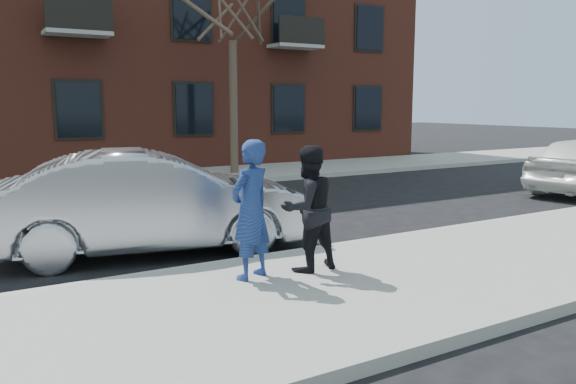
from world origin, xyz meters
TOP-DOWN VIEW (x-y plane):
  - ground at (0.00, 0.00)m, footprint 100.00×100.00m
  - near_sidewalk at (0.00, -0.25)m, footprint 50.00×3.50m
  - near_curb at (0.00, 1.55)m, footprint 50.00×0.10m
  - far_sidewalk at (0.00, 11.25)m, footprint 50.00×3.50m
  - far_curb at (0.00, 9.45)m, footprint 50.00×0.10m
  - apartment_building at (2.00, 18.00)m, footprint 24.30×10.30m
  - street_tree at (4.50, 11.00)m, footprint 3.60×3.60m
  - silver_sedan at (-0.61, 3.04)m, footprint 5.22×2.69m
  - man_hoodie at (-0.08, 0.64)m, footprint 0.76×0.65m
  - man_peacoat at (0.74, 0.57)m, footprint 0.86×0.70m

SIDE VIEW (x-z plane):
  - ground at x=0.00m, z-range 0.00..0.00m
  - near_sidewalk at x=0.00m, z-range 0.00..0.15m
  - near_curb at x=0.00m, z-range 0.00..0.15m
  - far_sidewalk at x=0.00m, z-range 0.00..0.15m
  - far_curb at x=0.00m, z-range 0.00..0.15m
  - silver_sedan at x=-0.61m, z-range 0.00..1.64m
  - man_peacoat at x=0.74m, z-range 0.15..1.83m
  - man_hoodie at x=-0.08m, z-range 0.15..1.93m
  - street_tree at x=4.50m, z-range 2.12..8.92m
  - apartment_building at x=2.00m, z-range 0.01..12.31m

